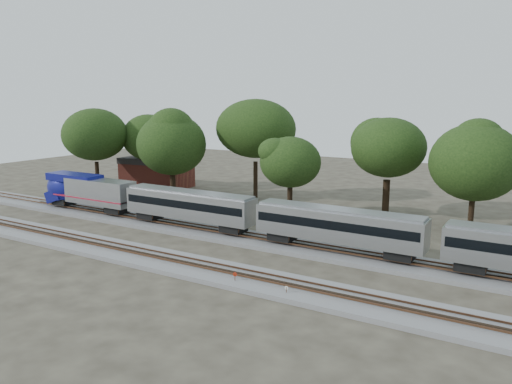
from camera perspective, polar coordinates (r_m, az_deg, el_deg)
ground at (r=48.20m, az=-5.31°, el=-7.18°), size 160.00×160.00×0.00m
track_far at (r=52.89m, az=-1.49°, el=-5.26°), size 160.00×5.00×0.73m
track_near at (r=45.14m, az=-8.32°, el=-8.23°), size 160.00×5.00×0.73m
train at (r=45.24m, az=20.01°, el=-4.97°), size 102.61×2.92×4.31m
switch_stand_red at (r=40.48m, az=-2.42°, el=-9.68°), size 0.34×0.08×1.07m
switch_stand_white at (r=38.19m, az=3.49°, el=-11.14°), size 0.29×0.06×0.92m
switch_lever at (r=40.54m, az=-2.19°, el=-10.45°), size 0.52×0.34×0.30m
brick_building at (r=84.57m, az=-11.25°, el=2.24°), size 11.06×8.23×5.05m
tree_0 at (r=80.73m, az=-17.93°, el=6.26°), size 9.34×9.34×13.16m
tree_1 at (r=81.92m, az=-12.18°, el=6.11°), size 8.62×8.62×12.16m
tree_2 at (r=72.26m, az=-9.61°, el=5.37°), size 8.33×8.33×11.75m
tree_3 at (r=72.18m, az=-0.06°, el=7.25°), size 10.54×10.54×14.86m
tree_4 at (r=61.25m, az=3.94°, el=3.41°), size 7.12×7.12×10.04m
tree_5 at (r=63.58m, az=14.89°, el=4.92°), size 8.87×8.87×12.51m
tree_6 at (r=58.67m, az=23.78°, el=3.11°), size 8.06×8.06×11.36m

